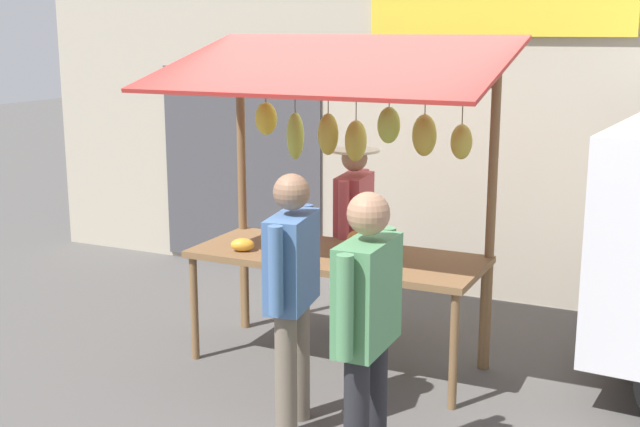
{
  "coord_description": "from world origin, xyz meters",
  "views": [
    {
      "loc": [
        -2.5,
        5.55,
        2.53
      ],
      "look_at": [
        0.0,
        0.3,
        1.25
      ],
      "focal_mm": 46.95,
      "sensor_mm": 36.0,
      "label": 1
    }
  ],
  "objects_px": {
    "market_stall": "(341,162)",
    "vendor_with_sunhat": "(354,223)",
    "shopper_in_striped_shirt": "(292,284)",
    "shopper_with_shopping_bag": "(367,321)"
  },
  "relations": [
    {
      "from": "market_stall",
      "to": "shopper_in_striped_shirt",
      "type": "distance_m",
      "value": 1.31
    },
    {
      "from": "vendor_with_sunhat",
      "to": "shopper_in_striped_shirt",
      "type": "relative_size",
      "value": 0.96
    },
    {
      "from": "shopper_in_striped_shirt",
      "to": "shopper_with_shopping_bag",
      "type": "distance_m",
      "value": 0.85
    },
    {
      "from": "shopper_in_striped_shirt",
      "to": "market_stall",
      "type": "bearing_deg",
      "value": -0.34
    },
    {
      "from": "vendor_with_sunhat",
      "to": "shopper_in_striped_shirt",
      "type": "bearing_deg",
      "value": 4.43
    },
    {
      "from": "market_stall",
      "to": "vendor_with_sunhat",
      "type": "distance_m",
      "value": 0.95
    },
    {
      "from": "shopper_with_shopping_bag",
      "to": "vendor_with_sunhat",
      "type": "bearing_deg",
      "value": 23.74
    },
    {
      "from": "shopper_with_shopping_bag",
      "to": "shopper_in_striped_shirt",
      "type": "bearing_deg",
      "value": 54.76
    },
    {
      "from": "market_stall",
      "to": "shopper_with_shopping_bag",
      "type": "xyz_separation_m",
      "value": [
        -0.89,
        1.63,
        -0.57
      ]
    },
    {
      "from": "vendor_with_sunhat",
      "to": "shopper_in_striped_shirt",
      "type": "height_order",
      "value": "shopper_in_striped_shirt"
    }
  ]
}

